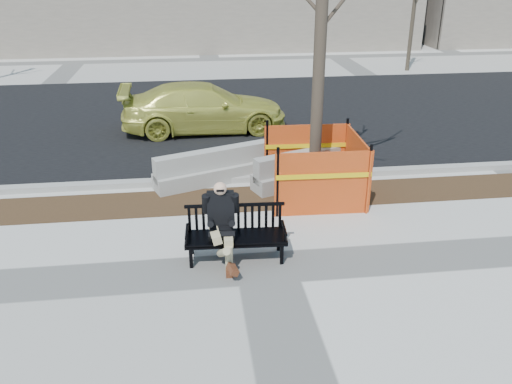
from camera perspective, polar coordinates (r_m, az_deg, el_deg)
ground at (r=8.42m, az=1.08°, el=-8.10°), size 120.00×120.00×0.00m
mulch_strip at (r=10.69m, az=-0.92°, el=-0.72°), size 40.00×1.20×0.02m
asphalt_street at (r=16.51m, az=-3.35°, el=8.22°), size 60.00×10.40×0.01m
curb at (r=11.54m, az=-1.45°, el=1.48°), size 60.00×0.25×0.12m
bench at (r=8.66m, az=-2.14°, el=-7.14°), size 1.67×0.67×0.87m
seated_man at (r=8.69m, az=-3.65°, el=-7.04°), size 0.61×0.96×1.31m
tree_fence at (r=10.89m, az=6.12°, el=-0.41°), size 2.81×2.81×6.81m
sedan at (r=15.09m, az=-5.50°, el=6.61°), size 4.56×1.98×1.31m
jersey_barrier_left at (r=11.54m, az=-4.51°, el=1.09°), size 2.62×1.42×0.75m
jersey_barrier_right at (r=11.53m, az=5.74°, el=1.02°), size 2.63×1.44×0.75m
far_tree_right at (r=24.24m, az=15.88°, el=12.44°), size 1.95×1.95×4.96m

